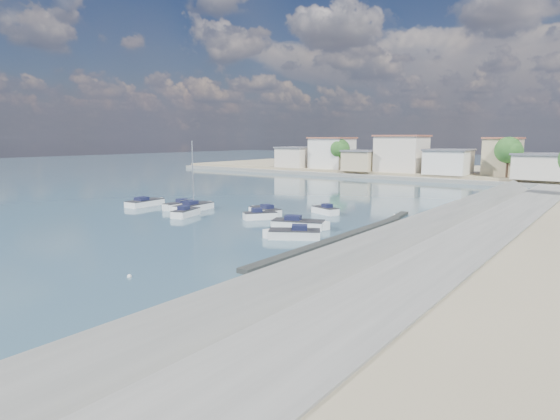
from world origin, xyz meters
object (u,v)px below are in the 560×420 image
object	(u,v)px
motorboat_d	(292,234)
sailboat	(195,207)
motorboat_g	(178,206)
motorboat_f	(324,211)
motorboat_a	(187,213)
motorboat_h	(301,225)
motorboat_e	(147,203)
motorboat_b	(262,216)
motorboat_c	(264,211)

from	to	relation	value
motorboat_d	sailboat	distance (m)	20.76
motorboat_g	motorboat_d	bearing A→B (deg)	-14.33
motorboat_f	sailboat	world-z (taller)	sailboat
motorboat_a	sailboat	xyz separation A→B (m)	(-2.55, 3.73, 0.04)
motorboat_g	motorboat_h	xyz separation A→B (m)	(20.10, -1.11, -0.00)
motorboat_e	motorboat_h	xyz separation A→B (m)	(25.83, -0.55, 0.00)
motorboat_b	motorboat_c	bearing A→B (deg)	124.86
motorboat_b	motorboat_f	size ratio (longest dim) A/B	0.94
motorboat_b	motorboat_d	xyz separation A→B (m)	(8.72, -6.36, -0.00)
motorboat_h	sailboat	distance (m)	17.75
motorboat_a	motorboat_d	bearing A→B (deg)	-8.90
motorboat_b	motorboat_e	distance (m)	19.23
motorboat_e	motorboat_h	distance (m)	25.83
motorboat_a	motorboat_g	bearing A→B (deg)	149.25
motorboat_b	motorboat_h	distance (m)	6.87
motorboat_b	motorboat_f	distance (m)	8.41
motorboat_g	motorboat_f	bearing A→B (deg)	25.83
motorboat_a	motorboat_g	size ratio (longest dim) A/B	0.99
motorboat_h	sailboat	world-z (taller)	sailboat
motorboat_a	motorboat_b	size ratio (longest dim) A/B	1.20
motorboat_e	motorboat_a	bearing A→B (deg)	-12.72
motorboat_b	motorboat_f	bearing A→B (deg)	64.41
motorboat_a	motorboat_e	bearing A→B (deg)	167.28
motorboat_f	motorboat_g	world-z (taller)	same
motorboat_e	motorboat_g	bearing A→B (deg)	5.53
motorboat_b	motorboat_d	bearing A→B (deg)	-36.11
motorboat_d	sailboat	bearing A→B (deg)	161.97
motorboat_a	motorboat_c	size ratio (longest dim) A/B	0.91
motorboat_h	motorboat_g	bearing A→B (deg)	176.85
motorboat_e	motorboat_h	bearing A→B (deg)	-1.22
motorboat_b	sailboat	xyz separation A→B (m)	(-11.02, 0.07, 0.04)
motorboat_f	sailboat	distance (m)	16.47
motorboat_h	motorboat_c	bearing A→B (deg)	152.09
motorboat_f	motorboat_g	size ratio (longest dim) A/B	0.87
motorboat_a	motorboat_g	xyz separation A→B (m)	(-5.00, 2.97, 0.00)
motorboat_c	motorboat_f	distance (m)	7.37
motorboat_b	motorboat_g	size ratio (longest dim) A/B	0.82
motorboat_d	motorboat_f	world-z (taller)	same
motorboat_d	sailboat	xyz separation A→B (m)	(-19.74, 6.43, 0.04)
motorboat_c	motorboat_f	size ratio (longest dim) A/B	1.25
motorboat_f	motorboat_h	bearing A→B (deg)	-72.28
motorboat_e	motorboat_h	size ratio (longest dim) A/B	1.02
motorboat_a	motorboat_f	xyz separation A→B (m)	(12.10, 11.25, -0.00)
motorboat_c	motorboat_h	size ratio (longest dim) A/B	0.88
motorboat_a	motorboat_h	xyz separation A→B (m)	(15.10, 1.87, -0.00)
motorboat_e	motorboat_f	xyz separation A→B (m)	(22.83, 8.83, -0.00)
motorboat_h	sailboat	bearing A→B (deg)	173.97
motorboat_c	motorboat_e	xyz separation A→B (m)	(-17.30, -3.97, -0.00)
motorboat_h	sailboat	size ratio (longest dim) A/B	0.66
motorboat_e	motorboat_h	world-z (taller)	same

